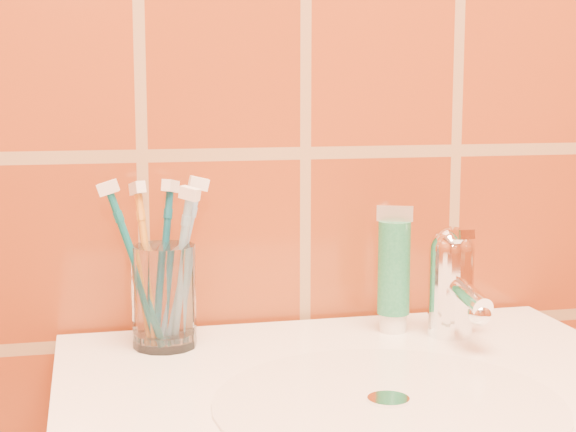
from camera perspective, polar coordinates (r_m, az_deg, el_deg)
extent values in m
cylinder|color=silver|center=(0.77, 6.51, -11.87)|extent=(0.30, 0.30, 0.00)
cylinder|color=white|center=(0.77, 6.51, -11.73)|extent=(0.04, 0.04, 0.00)
cylinder|color=white|center=(0.92, -8.01, -5.16)|extent=(0.09, 0.09, 0.11)
cylinder|color=white|center=(0.98, 6.80, -6.84)|extent=(0.03, 0.03, 0.02)
cylinder|color=#1B724A|center=(0.97, 6.86, -3.33)|extent=(0.04, 0.04, 0.10)
cube|color=beige|center=(0.96, 6.93, 0.15)|extent=(0.04, 0.00, 0.02)
cylinder|color=white|center=(0.97, 10.47, -4.86)|extent=(0.05, 0.05, 0.09)
sphere|color=white|center=(0.96, 10.54, -2.10)|extent=(0.05, 0.05, 0.05)
cylinder|color=white|center=(0.93, 11.41, -4.93)|extent=(0.02, 0.09, 0.03)
cube|color=white|center=(0.94, 10.86, -1.15)|extent=(0.02, 0.06, 0.01)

